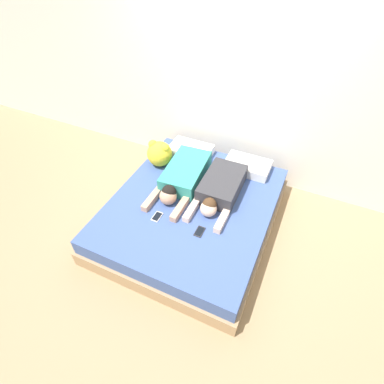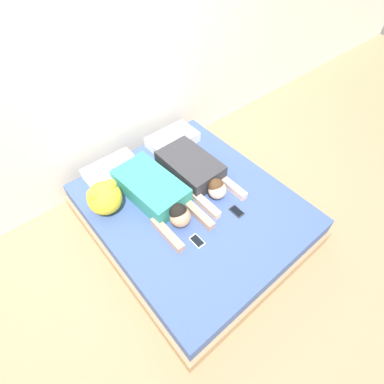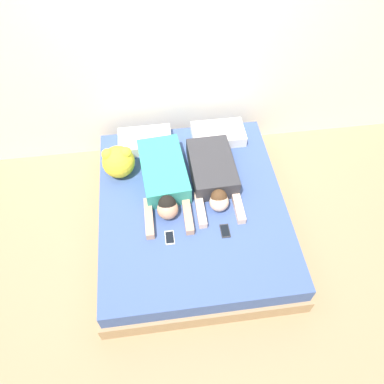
{
  "view_description": "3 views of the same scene",
  "coord_description": "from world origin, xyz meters",
  "px_view_note": "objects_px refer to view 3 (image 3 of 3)",
  "views": [
    {
      "loc": [
        0.95,
        -2.06,
        2.7
      ],
      "look_at": [
        0.0,
        0.0,
        0.52
      ],
      "focal_mm": 28.0,
      "sensor_mm": 36.0,
      "label": 1
    },
    {
      "loc": [
        -1.12,
        -1.34,
        2.56
      ],
      "look_at": [
        0.0,
        0.0,
        0.52
      ],
      "focal_mm": 28.0,
      "sensor_mm": 36.0,
      "label": 2
    },
    {
      "loc": [
        -0.26,
        -1.98,
        3.13
      ],
      "look_at": [
        0.0,
        0.0,
        0.52
      ],
      "focal_mm": 35.0,
      "sensor_mm": 36.0,
      "label": 3
    }
  ],
  "objects_px": {
    "pillow_head_left": "(145,141)",
    "person_right": "(213,174)",
    "person_left": "(164,178)",
    "plush_toy": "(118,161)",
    "cell_phone_right": "(225,231)",
    "bed": "(192,213)",
    "pillow_head_right": "(218,134)",
    "cell_phone_left": "(170,238)"
  },
  "relations": [
    {
      "from": "person_right",
      "to": "pillow_head_right",
      "type": "bearing_deg",
      "value": 75.09
    },
    {
      "from": "cell_phone_left",
      "to": "cell_phone_right",
      "type": "distance_m",
      "value": 0.48
    },
    {
      "from": "pillow_head_left",
      "to": "person_left",
      "type": "height_order",
      "value": "person_left"
    },
    {
      "from": "plush_toy",
      "to": "person_right",
      "type": "bearing_deg",
      "value": -13.86
    },
    {
      "from": "pillow_head_left",
      "to": "cell_phone_right",
      "type": "height_order",
      "value": "pillow_head_left"
    },
    {
      "from": "cell_phone_right",
      "to": "pillow_head_right",
      "type": "bearing_deg",
      "value": 83.11
    },
    {
      "from": "person_left",
      "to": "bed",
      "type": "bearing_deg",
      "value": -45.98
    },
    {
      "from": "pillow_head_left",
      "to": "person_right",
      "type": "height_order",
      "value": "person_right"
    },
    {
      "from": "cell_phone_right",
      "to": "person_left",
      "type": "bearing_deg",
      "value": 128.92
    },
    {
      "from": "bed",
      "to": "person_left",
      "type": "bearing_deg",
      "value": 134.02
    },
    {
      "from": "pillow_head_right",
      "to": "cell_phone_right",
      "type": "xyz_separation_m",
      "value": [
        -0.14,
        -1.13,
        -0.05
      ]
    },
    {
      "from": "bed",
      "to": "person_left",
      "type": "relative_size",
      "value": 1.93
    },
    {
      "from": "pillow_head_left",
      "to": "cell_phone_left",
      "type": "distance_m",
      "value": 1.14
    },
    {
      "from": "bed",
      "to": "cell_phone_right",
      "type": "xyz_separation_m",
      "value": [
        0.24,
        -0.35,
        0.19
      ]
    },
    {
      "from": "bed",
      "to": "person_left",
      "type": "xyz_separation_m",
      "value": [
        -0.23,
        0.24,
        0.28
      ]
    },
    {
      "from": "pillow_head_left",
      "to": "person_right",
      "type": "xyz_separation_m",
      "value": [
        0.61,
        -0.56,
        0.04
      ]
    },
    {
      "from": "person_left",
      "to": "cell_phone_left",
      "type": "xyz_separation_m",
      "value": [
        -0.01,
        -0.59,
        -0.09
      ]
    },
    {
      "from": "pillow_head_left",
      "to": "plush_toy",
      "type": "bearing_deg",
      "value": -127.02
    },
    {
      "from": "pillow_head_right",
      "to": "plush_toy",
      "type": "relative_size",
      "value": 1.66
    },
    {
      "from": "plush_toy",
      "to": "cell_phone_right",
      "type": "bearing_deg",
      "value": -41.84
    },
    {
      "from": "pillow_head_right",
      "to": "person_left",
      "type": "height_order",
      "value": "person_left"
    },
    {
      "from": "bed",
      "to": "pillow_head_left",
      "type": "height_order",
      "value": "pillow_head_left"
    },
    {
      "from": "pillow_head_left",
      "to": "pillow_head_right",
      "type": "xyz_separation_m",
      "value": [
        0.76,
        0.0,
        0.0
      ]
    },
    {
      "from": "cell_phone_left",
      "to": "bed",
      "type": "bearing_deg",
      "value": 55.81
    },
    {
      "from": "bed",
      "to": "cell_phone_left",
      "type": "height_order",
      "value": "cell_phone_left"
    },
    {
      "from": "cell_phone_left",
      "to": "cell_phone_right",
      "type": "height_order",
      "value": "same"
    },
    {
      "from": "bed",
      "to": "cell_phone_right",
      "type": "distance_m",
      "value": 0.46
    },
    {
      "from": "cell_phone_left",
      "to": "plush_toy",
      "type": "bearing_deg",
      "value": 116.78
    },
    {
      "from": "person_right",
      "to": "cell_phone_right",
      "type": "height_order",
      "value": "person_right"
    },
    {
      "from": "cell_phone_right",
      "to": "cell_phone_left",
      "type": "bearing_deg",
      "value": -179.47
    },
    {
      "from": "person_left",
      "to": "plush_toy",
      "type": "xyz_separation_m",
      "value": [
        -0.41,
        0.2,
        0.07
      ]
    },
    {
      "from": "bed",
      "to": "pillow_head_left",
      "type": "bearing_deg",
      "value": 115.74
    },
    {
      "from": "person_left",
      "to": "cell_phone_right",
      "type": "xyz_separation_m",
      "value": [
        0.47,
        -0.58,
        -0.09
      ]
    },
    {
      "from": "person_right",
      "to": "plush_toy",
      "type": "distance_m",
      "value": 0.89
    },
    {
      "from": "pillow_head_right",
      "to": "cell_phone_left",
      "type": "distance_m",
      "value": 1.29
    },
    {
      "from": "pillow_head_right",
      "to": "cell_phone_right",
      "type": "height_order",
      "value": "pillow_head_right"
    },
    {
      "from": "bed",
      "to": "plush_toy",
      "type": "height_order",
      "value": "plush_toy"
    },
    {
      "from": "person_right",
      "to": "cell_phone_right",
      "type": "relative_size",
      "value": 6.85
    },
    {
      "from": "pillow_head_right",
      "to": "bed",
      "type": "bearing_deg",
      "value": -115.74
    },
    {
      "from": "bed",
      "to": "cell_phone_left",
      "type": "bearing_deg",
      "value": -124.19
    },
    {
      "from": "pillow_head_left",
      "to": "person_right",
      "type": "distance_m",
      "value": 0.82
    },
    {
      "from": "cell_phone_right",
      "to": "pillow_head_left",
      "type": "bearing_deg",
      "value": 118.74
    }
  ]
}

